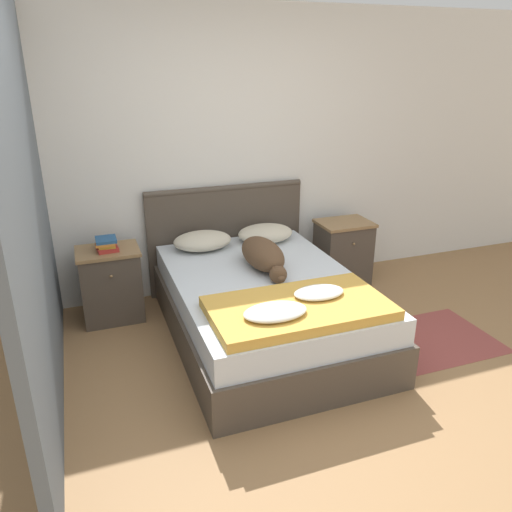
% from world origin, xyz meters
% --- Properties ---
extents(ground_plane, '(16.00, 16.00, 0.00)m').
position_xyz_m(ground_plane, '(0.00, 0.00, 0.00)').
color(ground_plane, '#997047').
extents(wall_back, '(9.00, 0.06, 2.55)m').
position_xyz_m(wall_back, '(0.00, 2.13, 1.27)').
color(wall_back, white).
rests_on(wall_back, ground_plane).
extents(wall_side_left, '(0.06, 3.10, 2.55)m').
position_xyz_m(wall_side_left, '(-1.42, 1.05, 1.27)').
color(wall_side_left, slate).
rests_on(wall_side_left, ground_plane).
extents(bed, '(1.41, 2.00, 0.52)m').
position_xyz_m(bed, '(0.14, 1.03, 0.26)').
color(bed, '#4C4238').
rests_on(bed, ground_plane).
extents(headboard, '(1.49, 0.06, 1.01)m').
position_xyz_m(headboard, '(0.14, 2.06, 0.53)').
color(headboard, '#4C4238').
rests_on(headboard, ground_plane).
extents(nightstand_left, '(0.51, 0.40, 0.63)m').
position_xyz_m(nightstand_left, '(-0.97, 1.77, 0.32)').
color(nightstand_left, '#4C4238').
rests_on(nightstand_left, ground_plane).
extents(nightstand_right, '(0.51, 0.40, 0.63)m').
position_xyz_m(nightstand_right, '(1.24, 1.77, 0.32)').
color(nightstand_right, '#4C4238').
rests_on(nightstand_right, ground_plane).
extents(pillow_left, '(0.51, 0.38, 0.15)m').
position_xyz_m(pillow_left, '(-0.16, 1.80, 0.60)').
color(pillow_left, beige).
rests_on(pillow_left, bed).
extents(pillow_right, '(0.51, 0.38, 0.15)m').
position_xyz_m(pillow_right, '(0.43, 1.80, 0.60)').
color(pillow_right, beige).
rests_on(pillow_right, bed).
extents(quilt, '(1.18, 0.66, 0.13)m').
position_xyz_m(quilt, '(0.13, 0.41, 0.57)').
color(quilt, gold).
rests_on(quilt, bed).
extents(dog, '(0.29, 0.81, 0.23)m').
position_xyz_m(dog, '(0.20, 1.22, 0.63)').
color(dog, brown).
rests_on(dog, bed).
extents(book_stack, '(0.18, 0.22, 0.10)m').
position_xyz_m(book_stack, '(-0.97, 1.77, 0.68)').
color(book_stack, '#AD2D28').
rests_on(book_stack, nightstand_left).
extents(rug, '(0.96, 0.76, 0.00)m').
position_xyz_m(rug, '(1.38, 0.53, 0.00)').
color(rug, '#93423D').
rests_on(rug, ground_plane).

